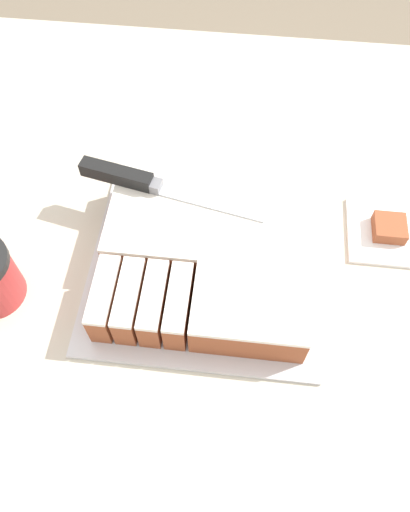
{
  "coord_description": "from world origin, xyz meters",
  "views": [
    {
      "loc": [
        -0.02,
        -0.39,
        1.54
      ],
      "look_at": [
        -0.06,
        -0.02,
        0.94
      ],
      "focal_mm": 35.0,
      "sensor_mm": 36.0,
      "label": 1
    }
  ],
  "objects_px": {
    "cake_board": "(205,268)",
    "knife": "(132,179)",
    "brownie": "(389,228)",
    "cake": "(207,255)"
  },
  "relations": [
    {
      "from": "cake_board",
      "to": "knife",
      "type": "height_order",
      "value": "knife"
    },
    {
      "from": "knife",
      "to": "brownie",
      "type": "distance_m",
      "value": 0.39
    },
    {
      "from": "cake_board",
      "to": "cake",
      "type": "distance_m",
      "value": 0.03
    },
    {
      "from": "cake_board",
      "to": "knife",
      "type": "distance_m",
      "value": 0.17
    },
    {
      "from": "cake_board",
      "to": "cake",
      "type": "height_order",
      "value": "cake"
    },
    {
      "from": "brownie",
      "to": "cake_board",
      "type": "bearing_deg",
      "value": -160.92
    },
    {
      "from": "cake_board",
      "to": "brownie",
      "type": "relative_size",
      "value": 7.06
    },
    {
      "from": "brownie",
      "to": "cake",
      "type": "bearing_deg",
      "value": -161.26
    },
    {
      "from": "cake_board",
      "to": "brownie",
      "type": "height_order",
      "value": "brownie"
    },
    {
      "from": "cake",
      "to": "knife",
      "type": "distance_m",
      "value": 0.16
    }
  ]
}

